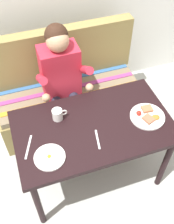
{
  "coord_description": "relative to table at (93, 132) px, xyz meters",
  "views": [
    {
      "loc": [
        -0.46,
        -1.19,
        2.33
      ],
      "look_at": [
        0.0,
        0.15,
        0.72
      ],
      "focal_mm": 43.48,
      "sensor_mm": 36.0,
      "label": 1
    }
  ],
  "objects": [
    {
      "name": "plate_eggs",
      "position": [
        -0.38,
        -0.17,
        0.09
      ],
      "size": [
        0.22,
        0.22,
        0.04
      ],
      "color": "white",
      "rests_on": "table"
    },
    {
      "name": "fork",
      "position": [
        -0.02,
        -0.13,
        0.08
      ],
      "size": [
        0.04,
        0.17,
        0.0
      ],
      "primitive_type": "cube",
      "rotation": [
        0.0,
        0.0,
        -0.18
      ],
      "color": "silver",
      "rests_on": "table"
    },
    {
      "name": "coffee_mug",
      "position": [
        -0.23,
        0.15,
        0.13
      ],
      "size": [
        0.12,
        0.08,
        0.09
      ],
      "color": "white",
      "rests_on": "table"
    },
    {
      "name": "ground_plane",
      "position": [
        0.0,
        0.0,
        -0.65
      ],
      "size": [
        8.0,
        8.0,
        0.0
      ],
      "primitive_type": "plane",
      "color": "#A8AAA6"
    },
    {
      "name": "plate_breakfast",
      "position": [
        0.42,
        -0.06,
        0.09
      ],
      "size": [
        0.27,
        0.27,
        0.05
      ],
      "color": "white",
      "rests_on": "table"
    },
    {
      "name": "person",
      "position": [
        -0.08,
        0.59,
        0.09
      ],
      "size": [
        0.45,
        0.61,
        1.21
      ],
      "color": "#BD2538",
      "rests_on": "ground"
    },
    {
      "name": "couch",
      "position": [
        0.0,
        0.76,
        -0.32
      ],
      "size": [
        1.44,
        0.56,
        1.0
      ],
      "color": "olive",
      "rests_on": "ground"
    },
    {
      "name": "knife",
      "position": [
        -0.5,
        -0.04,
        0.08
      ],
      "size": [
        0.09,
        0.19,
        0.0
      ],
      "primitive_type": "cube",
      "rotation": [
        0.0,
        0.0,
        -0.39
      ],
      "color": "silver",
      "rests_on": "table"
    },
    {
      "name": "table",
      "position": [
        0.0,
        0.0,
        0.0
      ],
      "size": [
        1.2,
        0.7,
        0.73
      ],
      "color": "black",
      "rests_on": "ground"
    }
  ]
}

